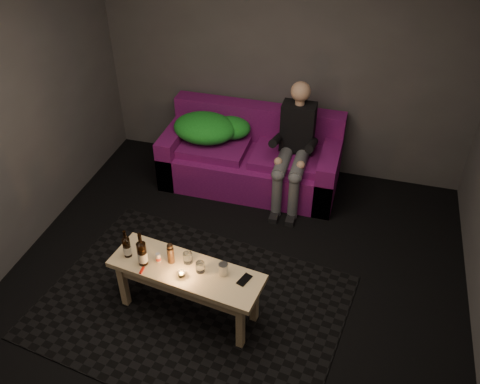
# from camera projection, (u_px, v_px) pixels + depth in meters

# --- Properties ---
(floor) EXTENTS (4.50, 4.50, 0.00)m
(floor) POSITION_uv_depth(u_px,v_px,m) (224.00, 305.00, 4.30)
(floor) COLOR black
(floor) RESTS_ON ground
(room) EXTENTS (4.50, 4.50, 4.50)m
(room) POSITION_uv_depth(u_px,v_px,m) (239.00, 106.00, 3.67)
(room) COLOR silver
(room) RESTS_ON ground
(rug) EXTENTS (2.68, 2.11, 0.01)m
(rug) POSITION_uv_depth(u_px,v_px,m) (192.00, 306.00, 4.28)
(rug) COLOR black
(rug) RESTS_ON floor
(sofa) EXTENTS (1.88, 0.85, 0.81)m
(sofa) POSITION_uv_depth(u_px,v_px,m) (252.00, 158.00, 5.57)
(sofa) COLOR #620D61
(sofa) RESTS_ON floor
(green_blanket) EXTENTS (0.83, 0.57, 0.28)m
(green_blanket) POSITION_uv_depth(u_px,v_px,m) (210.00, 128.00, 5.47)
(green_blanket) COLOR #18881D
(green_blanket) RESTS_ON sofa
(person) EXTENTS (0.34, 0.78, 1.26)m
(person) POSITION_uv_depth(u_px,v_px,m) (294.00, 144.00, 5.13)
(person) COLOR black
(person) RESTS_ON sofa
(coffee_table) EXTENTS (1.27, 0.56, 0.50)m
(coffee_table) POSITION_uv_depth(u_px,v_px,m) (186.00, 277.00, 4.00)
(coffee_table) COLOR tan
(coffee_table) RESTS_ON rug
(beer_bottle_a) EXTENTS (0.06, 0.06, 0.26)m
(beer_bottle_a) POSITION_uv_depth(u_px,v_px,m) (127.00, 247.00, 4.01)
(beer_bottle_a) COLOR black
(beer_bottle_a) RESTS_ON coffee_table
(beer_bottle_b) EXTENTS (0.08, 0.08, 0.31)m
(beer_bottle_b) POSITION_uv_depth(u_px,v_px,m) (142.00, 253.00, 3.92)
(beer_bottle_b) COLOR black
(beer_bottle_b) RESTS_ON coffee_table
(salt_shaker) EXTENTS (0.04, 0.04, 0.08)m
(salt_shaker) POSITION_uv_depth(u_px,v_px,m) (158.00, 258.00, 3.99)
(salt_shaker) COLOR silver
(salt_shaker) RESTS_ON coffee_table
(pepper_mill) EXTENTS (0.05, 0.05, 0.15)m
(pepper_mill) POSITION_uv_depth(u_px,v_px,m) (171.00, 255.00, 3.96)
(pepper_mill) COLOR black
(pepper_mill) RESTS_ON coffee_table
(tumbler_back) EXTENTS (0.09, 0.09, 0.09)m
(tumbler_back) POSITION_uv_depth(u_px,v_px,m) (188.00, 258.00, 3.98)
(tumbler_back) COLOR white
(tumbler_back) RESTS_ON coffee_table
(tealight) EXTENTS (0.06, 0.06, 0.04)m
(tealight) POSITION_uv_depth(u_px,v_px,m) (182.00, 274.00, 3.87)
(tealight) COLOR white
(tealight) RESTS_ON coffee_table
(tumbler_front) EXTENTS (0.07, 0.07, 0.09)m
(tumbler_front) POSITION_uv_depth(u_px,v_px,m) (200.00, 267.00, 3.90)
(tumbler_front) COLOR white
(tumbler_front) RESTS_ON coffee_table
(steel_cup) EXTENTS (0.09, 0.09, 0.10)m
(steel_cup) POSITION_uv_depth(u_px,v_px,m) (223.00, 269.00, 3.87)
(steel_cup) COLOR #B6B7BD
(steel_cup) RESTS_ON coffee_table
(smartphone) EXTENTS (0.11, 0.15, 0.01)m
(smartphone) POSITION_uv_depth(u_px,v_px,m) (244.00, 280.00, 3.85)
(smartphone) COLOR black
(smartphone) RESTS_ON coffee_table
(red_lighter) EXTENTS (0.02, 0.07, 0.01)m
(red_lighter) POSITION_uv_depth(u_px,v_px,m) (142.00, 270.00, 3.92)
(red_lighter) COLOR red
(red_lighter) RESTS_ON coffee_table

